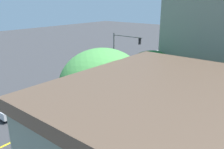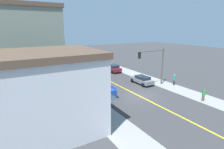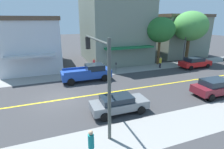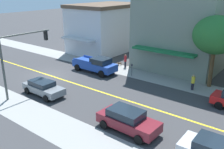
{
  "view_description": "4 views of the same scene",
  "coord_description": "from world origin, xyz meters",
  "px_view_note": "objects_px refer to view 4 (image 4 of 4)",
  "views": [
    {
      "loc": [
        -16.08,
        30.51,
        10.62
      ],
      "look_at": [
        0.99,
        9.51,
        2.0
      ],
      "focal_mm": 37.1,
      "sensor_mm": 36.0,
      "label": 1
    },
    {
      "loc": [
        -14.81,
        -17.91,
        8.99
      ],
      "look_at": [
        -1.57,
        4.58,
        2.17
      ],
      "focal_mm": 28.88,
      "sensor_mm": 36.0,
      "label": 2
    },
    {
      "loc": [
        14.83,
        -0.69,
        6.83
      ],
      "look_at": [
        -0.29,
        5.01,
        1.7
      ],
      "focal_mm": 28.2,
      "sensor_mm": 36.0,
      "label": 3
    },
    {
      "loc": [
        16.84,
        22.32,
        9.62
      ],
      "look_at": [
        -1.5,
        8.02,
        1.4
      ],
      "focal_mm": 40.11,
      "sensor_mm": 36.0,
      "label": 4
    }
  ],
  "objects_px": {
    "blue_pickup_truck": "(96,65)",
    "pedestrian_yellow_shirt": "(193,82)",
    "maroon_sedan_right_curb": "(128,120)",
    "traffic_light_mast": "(19,52)",
    "grey_sedan_right_curb": "(43,87)",
    "street_tree_left_near": "(216,35)",
    "parking_meter": "(132,68)",
    "small_dog": "(119,63)",
    "fire_hydrant": "(98,63)",
    "pedestrian_red_shirt": "(125,60)"
  },
  "relations": [
    {
      "from": "blue_pickup_truck",
      "to": "pedestrian_yellow_shirt",
      "type": "distance_m",
      "value": 11.23
    },
    {
      "from": "maroon_sedan_right_curb",
      "to": "blue_pickup_truck",
      "type": "relative_size",
      "value": 0.81
    },
    {
      "from": "traffic_light_mast",
      "to": "grey_sedan_right_curb",
      "type": "bearing_deg",
      "value": -59.39
    },
    {
      "from": "street_tree_left_near",
      "to": "grey_sedan_right_curb",
      "type": "xyz_separation_m",
      "value": [
        11.65,
        -11.58,
        -4.5
      ]
    },
    {
      "from": "parking_meter",
      "to": "grey_sedan_right_curb",
      "type": "relative_size",
      "value": 0.33
    },
    {
      "from": "parking_meter",
      "to": "maroon_sedan_right_curb",
      "type": "height_order",
      "value": "maroon_sedan_right_curb"
    },
    {
      "from": "street_tree_left_near",
      "to": "small_dog",
      "type": "bearing_deg",
      "value": -90.53
    },
    {
      "from": "grey_sedan_right_curb",
      "to": "blue_pickup_truck",
      "type": "relative_size",
      "value": 0.78
    },
    {
      "from": "parking_meter",
      "to": "pedestrian_yellow_shirt",
      "type": "bearing_deg",
      "value": 91.71
    },
    {
      "from": "maroon_sedan_right_curb",
      "to": "small_dog",
      "type": "xyz_separation_m",
      "value": [
        -11.98,
        -9.51,
        -0.5
      ]
    },
    {
      "from": "grey_sedan_right_curb",
      "to": "parking_meter",
      "type": "bearing_deg",
      "value": 69.73
    },
    {
      "from": "small_dog",
      "to": "fire_hydrant",
      "type": "bearing_deg",
      "value": -6.66
    },
    {
      "from": "traffic_light_mast",
      "to": "grey_sedan_right_curb",
      "type": "relative_size",
      "value": 1.36
    },
    {
      "from": "blue_pickup_truck",
      "to": "small_dog",
      "type": "bearing_deg",
      "value": 79.92
    },
    {
      "from": "fire_hydrant",
      "to": "blue_pickup_truck",
      "type": "bearing_deg",
      "value": 33.24
    },
    {
      "from": "parking_meter",
      "to": "grey_sedan_right_curb",
      "type": "xyz_separation_m",
      "value": [
        9.46,
        -3.59,
        -0.2
      ]
    },
    {
      "from": "street_tree_left_near",
      "to": "traffic_light_mast",
      "type": "xyz_separation_m",
      "value": [
        12.66,
        -13.28,
        -1.18
      ]
    },
    {
      "from": "blue_pickup_truck",
      "to": "small_dog",
      "type": "xyz_separation_m",
      "value": [
        -3.83,
        0.69,
        -0.62
      ]
    },
    {
      "from": "fire_hydrant",
      "to": "maroon_sedan_right_curb",
      "type": "relative_size",
      "value": 0.17
    },
    {
      "from": "fire_hydrant",
      "to": "traffic_light_mast",
      "type": "xyz_separation_m",
      "value": [
        10.8,
        0.03,
        3.67
      ]
    },
    {
      "from": "fire_hydrant",
      "to": "blue_pickup_truck",
      "type": "height_order",
      "value": "blue_pickup_truck"
    },
    {
      "from": "parking_meter",
      "to": "maroon_sedan_right_curb",
      "type": "bearing_deg",
      "value": 32.25
    },
    {
      "from": "parking_meter",
      "to": "pedestrian_yellow_shirt",
      "type": "height_order",
      "value": "pedestrian_yellow_shirt"
    },
    {
      "from": "street_tree_left_near",
      "to": "pedestrian_yellow_shirt",
      "type": "distance_m",
      "value": 4.92
    },
    {
      "from": "grey_sedan_right_curb",
      "to": "blue_pickup_truck",
      "type": "distance_m",
      "value": 7.94
    },
    {
      "from": "street_tree_left_near",
      "to": "grey_sedan_right_curb",
      "type": "height_order",
      "value": "street_tree_left_near"
    },
    {
      "from": "grey_sedan_right_curb",
      "to": "pedestrian_yellow_shirt",
      "type": "distance_m",
      "value": 14.34
    },
    {
      "from": "fire_hydrant",
      "to": "pedestrian_red_shirt",
      "type": "distance_m",
      "value": 3.49
    },
    {
      "from": "street_tree_left_near",
      "to": "maroon_sedan_right_curb",
      "type": "distance_m",
      "value": 12.81
    },
    {
      "from": "fire_hydrant",
      "to": "parking_meter",
      "type": "height_order",
      "value": "parking_meter"
    },
    {
      "from": "street_tree_left_near",
      "to": "traffic_light_mast",
      "type": "relative_size",
      "value": 1.2
    },
    {
      "from": "street_tree_left_near",
      "to": "maroon_sedan_right_curb",
      "type": "xyz_separation_m",
      "value": [
        11.87,
        -1.88,
        -4.43
      ]
    },
    {
      "from": "fire_hydrant",
      "to": "grey_sedan_right_curb",
      "type": "distance_m",
      "value": 9.95
    },
    {
      "from": "street_tree_left_near",
      "to": "fire_hydrant",
      "type": "xyz_separation_m",
      "value": [
        1.86,
        -13.31,
        -4.85
      ]
    },
    {
      "from": "maroon_sedan_right_curb",
      "to": "small_dog",
      "type": "relative_size",
      "value": 7.85
    },
    {
      "from": "street_tree_left_near",
      "to": "blue_pickup_truck",
      "type": "distance_m",
      "value": 13.36
    },
    {
      "from": "traffic_light_mast",
      "to": "blue_pickup_truck",
      "type": "distance_m",
      "value": 9.53
    },
    {
      "from": "small_dog",
      "to": "maroon_sedan_right_curb",
      "type": "bearing_deg",
      "value": 76.12
    },
    {
      "from": "fire_hydrant",
      "to": "grey_sedan_right_curb",
      "type": "relative_size",
      "value": 0.18
    },
    {
      "from": "fire_hydrant",
      "to": "small_dog",
      "type": "distance_m",
      "value": 2.74
    },
    {
      "from": "parking_meter",
      "to": "pedestrian_yellow_shirt",
      "type": "relative_size",
      "value": 0.89
    },
    {
      "from": "parking_meter",
      "to": "traffic_light_mast",
      "type": "bearing_deg",
      "value": -26.8
    },
    {
      "from": "small_dog",
      "to": "street_tree_left_near",
      "type": "bearing_deg",
      "value": 127.13
    },
    {
      "from": "fire_hydrant",
      "to": "small_dog",
      "type": "bearing_deg",
      "value": 135.68
    },
    {
      "from": "pedestrian_yellow_shirt",
      "to": "small_dog",
      "type": "height_order",
      "value": "pedestrian_yellow_shirt"
    },
    {
      "from": "grey_sedan_right_curb",
      "to": "blue_pickup_truck",
      "type": "height_order",
      "value": "blue_pickup_truck"
    },
    {
      "from": "maroon_sedan_right_curb",
      "to": "small_dog",
      "type": "distance_m",
      "value": 15.3
    },
    {
      "from": "fire_hydrant",
      "to": "parking_meter",
      "type": "xyz_separation_m",
      "value": [
        0.33,
        5.32,
        0.55
      ]
    },
    {
      "from": "pedestrian_red_shirt",
      "to": "small_dog",
      "type": "relative_size",
      "value": 2.95
    },
    {
      "from": "grey_sedan_right_curb",
      "to": "maroon_sedan_right_curb",
      "type": "distance_m",
      "value": 9.7
    }
  ]
}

